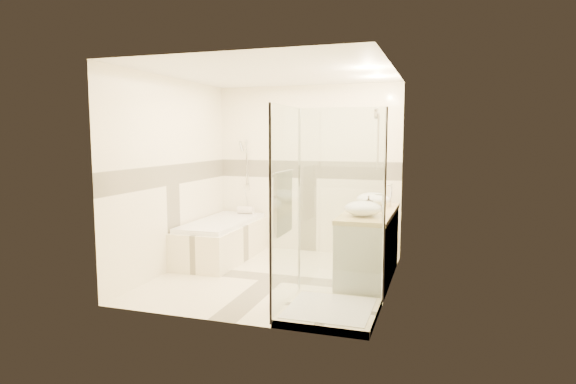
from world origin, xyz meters
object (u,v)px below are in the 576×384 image
(vanity, at_px, (369,245))
(amenity_bottle_b, at_px, (369,205))
(vessel_sink_far, at_px, (363,208))
(bathtub, at_px, (222,238))
(amenity_bottle_a, at_px, (369,203))
(shower_enclosure, at_px, (321,263))
(vessel_sink_near, at_px, (373,199))

(vanity, xyz_separation_m, amenity_bottle_b, (-0.02, 0.06, 0.49))
(vessel_sink_far, distance_m, amenity_bottle_b, 0.45)
(bathtub, relative_size, vanity, 1.05)
(bathtub, distance_m, amenity_bottle_a, 2.25)
(vanity, relative_size, shower_enclosure, 0.79)
(bathtub, distance_m, amenity_bottle_b, 2.23)
(bathtub, xyz_separation_m, shower_enclosure, (1.86, -1.62, 0.20))
(bathtub, bearing_deg, vessel_sink_near, 2.46)
(vanity, relative_size, vessel_sink_far, 3.82)
(bathtub, distance_m, shower_enclosure, 2.47)
(shower_enclosure, distance_m, amenity_bottle_a, 1.40)
(amenity_bottle_a, bearing_deg, vessel_sink_far, -90.00)
(bathtub, height_order, amenity_bottle_b, amenity_bottle_b)
(shower_enclosure, distance_m, amenity_bottle_b, 1.42)
(bathtub, relative_size, amenity_bottle_b, 12.90)
(vessel_sink_near, bearing_deg, amenity_bottle_a, -90.00)
(vessel_sink_near, distance_m, amenity_bottle_b, 0.38)
(bathtub, distance_m, vessel_sink_far, 2.34)
(shower_enclosure, bearing_deg, bathtub, 138.90)
(vanity, bearing_deg, amenity_bottle_a, 123.17)
(bathtub, relative_size, vessel_sink_far, 4.00)
(vanity, distance_m, vessel_sink_near, 0.68)
(vessel_sink_far, relative_size, amenity_bottle_a, 2.34)
(amenity_bottle_a, bearing_deg, shower_enclosure, -101.84)
(shower_enclosure, relative_size, amenity_bottle_b, 15.48)
(bathtub, xyz_separation_m, amenity_bottle_a, (2.13, -0.32, 0.63))
(vessel_sink_far, height_order, amenity_bottle_a, amenity_bottle_a)
(bathtub, height_order, vessel_sink_near, vessel_sink_near)
(vessel_sink_near, height_order, amenity_bottle_b, vessel_sink_near)
(bathtub, bearing_deg, vessel_sink_far, -19.06)
(vanity, xyz_separation_m, amenity_bottle_a, (-0.02, 0.03, 0.51))
(vanity, distance_m, vessel_sink_far, 0.64)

